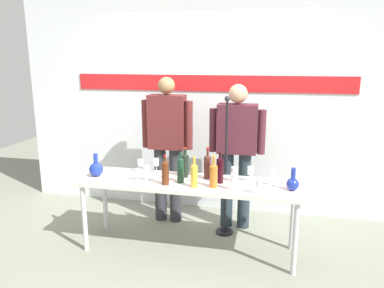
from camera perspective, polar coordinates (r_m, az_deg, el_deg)
ground_plane at (r=4.03m, az=-0.47°, el=-15.87°), size 10.00×10.00×0.00m
back_wall at (r=4.73m, az=2.76°, el=7.64°), size 5.00×0.11×3.00m
display_table at (r=3.75m, az=-0.49°, el=-6.70°), size 2.20×0.58×0.75m
decanter_blue_left at (r=3.98m, az=-14.52°, el=-3.71°), size 0.15×0.15×0.24m
decanter_blue_right at (r=3.58m, az=15.23°, el=-5.84°), size 0.12×0.12×0.22m
presenter_left at (r=4.36m, az=-3.82°, el=0.51°), size 0.61×0.22×1.74m
presenter_right at (r=4.22m, az=6.89°, el=-0.46°), size 0.63×0.22×1.67m
wine_bottle_0 at (r=3.52m, az=0.33°, el=-4.69°), size 0.07×0.07×0.30m
wine_bottle_1 at (r=3.66m, az=-1.78°, el=-3.81°), size 0.07×0.07×0.33m
wine_bottle_2 at (r=3.78m, az=2.41°, el=-3.32°), size 0.08×0.08×0.32m
wine_bottle_3 at (r=3.91m, az=-0.98°, el=-2.95°), size 0.07×0.07×0.28m
wine_bottle_4 at (r=3.82m, az=-1.10°, el=-3.14°), size 0.07×0.07×0.32m
wine_bottle_5 at (r=3.61m, az=-4.14°, el=-4.28°), size 0.07×0.07×0.30m
wine_bottle_6 at (r=3.52m, az=3.33°, el=-4.70°), size 0.08×0.08×0.31m
wine_bottle_7 at (r=3.65m, az=4.32°, el=-3.85°), size 0.07×0.07×0.32m
wine_glass_left_0 at (r=4.01m, az=-7.92°, el=-2.90°), size 0.07×0.07×0.14m
wine_glass_left_1 at (r=4.02m, az=-5.54°, el=-2.83°), size 0.06×0.06×0.15m
wine_glass_left_2 at (r=3.75m, az=-8.31°, el=-4.35°), size 0.06×0.06×0.13m
wine_glass_left_3 at (r=3.73m, az=-6.99°, el=-4.03°), size 0.07×0.07×0.16m
wine_glass_right_0 at (r=3.74m, az=8.98°, el=-4.11°), size 0.06×0.06×0.15m
wine_glass_right_1 at (r=3.47m, az=6.45°, el=-5.33°), size 0.06×0.06×0.16m
wine_glass_right_2 at (r=3.66m, az=12.28°, el=-4.69°), size 0.07×0.07×0.15m
wine_glass_right_3 at (r=3.71m, az=6.53°, el=-4.15°), size 0.07×0.07×0.15m
wine_glass_right_4 at (r=3.40m, az=10.26°, el=-6.03°), size 0.06×0.06×0.14m
microphone_stand at (r=4.17m, az=5.15°, el=-6.94°), size 0.20×0.20×1.56m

